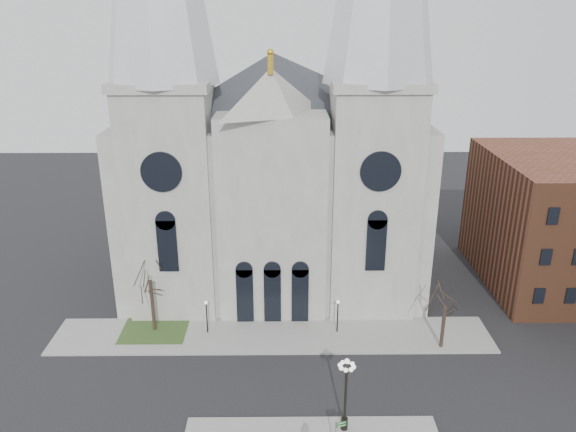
{
  "coord_description": "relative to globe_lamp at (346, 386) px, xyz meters",
  "views": [
    {
      "loc": [
        1.01,
        -33.39,
        28.48
      ],
      "look_at": [
        1.41,
        8.0,
        12.93
      ],
      "focal_mm": 35.0,
      "sensor_mm": 36.0,
      "label": 1
    }
  ],
  "objects": [
    {
      "name": "sidewalk_far",
      "position": [
        -5.33,
        12.26,
        -3.77
      ],
      "size": [
        40.0,
        6.0,
        0.14
      ],
      "primitive_type": "cube",
      "color": "gray",
      "rests_on": "ground"
    },
    {
      "name": "tree_left",
      "position": [
        -16.33,
        13.26,
        1.74
      ],
      "size": [
        3.2,
        3.2,
        7.5
      ],
      "color": "black",
      "rests_on": "ground"
    },
    {
      "name": "ped_lamp_right",
      "position": [
        0.67,
        12.76,
        -1.51
      ],
      "size": [
        0.32,
        0.32,
        3.26
      ],
      "color": "black",
      "rests_on": "sidewalk_far"
    },
    {
      "name": "globe_lamp",
      "position": [
        0.0,
        0.0,
        0.0
      ],
      "size": [
        1.54,
        1.54,
        5.89
      ],
      "rotation": [
        0.0,
        0.0,
        -0.25
      ],
      "color": "black",
      "rests_on": "sidewalk_near"
    },
    {
      "name": "cathedral",
      "position": [
        -5.33,
        24.12,
        14.64
      ],
      "size": [
        33.0,
        26.66,
        54.0
      ],
      "color": "gray",
      "rests_on": "ground"
    },
    {
      "name": "tree_right",
      "position": [
        9.67,
        10.26,
        0.62
      ],
      "size": [
        3.2,
        3.2,
        6.0
      ],
      "color": "black",
      "rests_on": "ground"
    },
    {
      "name": "bg_building_brick",
      "position": [
        24.67,
        23.26,
        3.16
      ],
      "size": [
        14.0,
        18.0,
        14.0
      ],
      "primitive_type": "cube",
      "color": "brown",
      "rests_on": "ground"
    },
    {
      "name": "ped_lamp_left",
      "position": [
        -11.33,
        12.76,
        -1.51
      ],
      "size": [
        0.32,
        0.32,
        3.26
      ],
      "color": "black",
      "rests_on": "sidewalk_far"
    },
    {
      "name": "grass_patch",
      "position": [
        -16.33,
        13.26,
        -3.75
      ],
      "size": [
        6.0,
        5.0,
        0.18
      ],
      "primitive_type": "cube",
      "color": "#29441D",
      "rests_on": "ground"
    },
    {
      "name": "ground",
      "position": [
        -5.33,
        1.26,
        -3.84
      ],
      "size": [
        160.0,
        160.0,
        0.0
      ],
      "primitive_type": "plane",
      "color": "black",
      "rests_on": "ground"
    }
  ]
}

